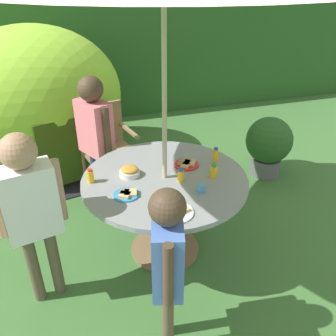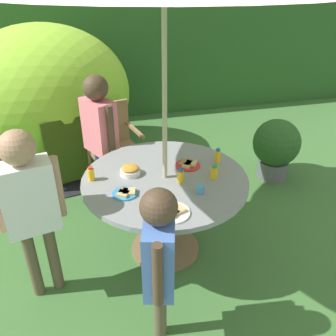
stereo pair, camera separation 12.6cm
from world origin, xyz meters
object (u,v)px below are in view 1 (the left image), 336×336
(child_in_white_shirt, at_px, (30,202))
(juice_bottle_far_right, at_px, (90,176))
(potted_plant, at_px, (268,144))
(plate_back_edge, at_px, (186,164))
(child_in_pink_shirt, at_px, (95,128))
(cup_near, at_px, (201,188))
(child_in_blue_shirt, at_px, (167,255))
(plate_far_left, at_px, (127,194))
(juice_bottle_center_front, at_px, (214,171))
(juice_bottle_near_left, at_px, (181,175))
(garden_table, at_px, (165,194))
(snack_bowl, at_px, (130,171))
(plate_center_back, at_px, (175,211))
(wooden_chair, at_px, (106,143))
(juice_bottle_near_right, at_px, (216,155))
(dome_tent, at_px, (37,98))

(child_in_white_shirt, height_order, juice_bottle_far_right, child_in_white_shirt)
(potted_plant, relative_size, plate_back_edge, 3.48)
(child_in_pink_shirt, xyz_separation_m, cup_near, (0.63, -1.12, -0.09))
(child_in_blue_shirt, xyz_separation_m, plate_far_left, (-0.10, 0.70, -0.01))
(juice_bottle_center_front, bearing_deg, juice_bottle_near_left, 176.44)
(garden_table, relative_size, snack_bowl, 8.17)
(child_in_white_shirt, relative_size, snack_bowl, 8.40)
(plate_center_back, distance_m, plate_far_left, 0.40)
(plate_center_back, bearing_deg, child_in_blue_shirt, -113.40)
(wooden_chair, height_order, cup_near, wooden_chair)
(child_in_blue_shirt, distance_m, juice_bottle_near_left, 0.84)
(plate_back_edge, relative_size, juice_bottle_center_front, 1.78)
(wooden_chair, bearing_deg, child_in_blue_shirt, -102.14)
(potted_plant, distance_m, plate_far_left, 2.19)
(wooden_chair, bearing_deg, juice_bottle_near_right, -67.87)
(snack_bowl, height_order, juice_bottle_far_right, juice_bottle_far_right)
(wooden_chair, height_order, juice_bottle_far_right, wooden_chair)
(dome_tent, height_order, potted_plant, dome_tent)
(potted_plant, bearing_deg, garden_table, -149.06)
(plate_far_left, xyz_separation_m, cup_near, (0.54, -0.11, 0.02))
(plate_back_edge, bearing_deg, potted_plant, 31.19)
(juice_bottle_near_right, height_order, juice_bottle_far_right, juice_bottle_near_right)
(garden_table, distance_m, wooden_chair, 1.27)
(potted_plant, relative_size, juice_bottle_near_right, 5.77)
(child_in_pink_shirt, relative_size, child_in_white_shirt, 1.01)
(juice_bottle_near_left, xyz_separation_m, juice_bottle_center_front, (0.27, -0.02, 0.00))
(wooden_chair, relative_size, plate_center_back, 3.63)
(plate_back_edge, distance_m, cup_near, 0.40)
(juice_bottle_near_left, relative_size, juice_bottle_far_right, 0.95)
(potted_plant, height_order, snack_bowl, snack_bowl)
(garden_table, xyz_separation_m, child_in_pink_shirt, (-0.43, 0.85, 0.28))
(plate_back_edge, distance_m, juice_bottle_near_left, 0.26)
(garden_table, distance_m, snack_bowl, 0.34)
(juice_bottle_center_front, bearing_deg, potted_plant, 41.41)
(wooden_chair, height_order, plate_center_back, wooden_chair)
(garden_table, distance_m, juice_bottle_far_right, 0.61)
(cup_near, bearing_deg, child_in_white_shirt, 177.20)
(plate_back_edge, xyz_separation_m, juice_bottle_far_right, (-0.79, -0.03, 0.04))
(wooden_chair, relative_size, plate_far_left, 4.92)
(juice_bottle_far_right, bearing_deg, snack_bowl, 2.05)
(dome_tent, bearing_deg, child_in_white_shirt, -107.16)
(garden_table, xyz_separation_m, snack_bowl, (-0.26, 0.11, 0.20))
(dome_tent, xyz_separation_m, plate_back_edge, (1.20, -1.94, -0.06))
(potted_plant, distance_m, juice_bottle_near_right, 1.36)
(plate_back_edge, height_order, juice_bottle_far_right, juice_bottle_far_right)
(plate_far_left, bearing_deg, plate_back_edge, 27.53)
(child_in_white_shirt, xyz_separation_m, juice_bottle_center_front, (1.35, 0.11, -0.06))
(juice_bottle_near_right, bearing_deg, juice_bottle_center_front, -116.86)
(child_in_pink_shirt, height_order, child_in_blue_shirt, child_in_pink_shirt)
(juice_bottle_near_left, xyz_separation_m, cup_near, (0.10, -0.18, -0.02))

